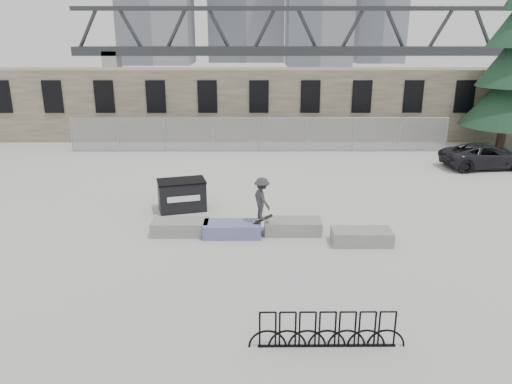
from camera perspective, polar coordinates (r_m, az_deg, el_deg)
ground at (r=17.68m, az=0.75°, el=-4.85°), size 120.00×120.00×0.00m
stone_wall at (r=32.85m, az=0.32°, el=10.01°), size 36.00×2.58×4.50m
chainlink_fence at (r=29.37m, az=0.37°, el=6.62°), size 22.06×0.06×2.02m
planter_far_left at (r=17.83m, az=-8.64°, el=-3.94°), size 2.00×0.90×0.49m
planter_center_left at (r=17.47m, az=-2.73°, el=-4.22°), size 2.00×0.90×0.49m
planter_center_right at (r=17.74m, az=4.22°, el=-3.89°), size 2.00×0.90×0.49m
planter_offset at (r=17.22m, az=11.98°, el=-4.96°), size 2.00×0.90×0.49m
dumpster at (r=20.05m, az=-8.47°, el=-0.33°), size 2.09×1.58×1.23m
bike_rack at (r=11.80m, az=8.15°, el=-15.34°), size 3.59×0.08×0.90m
spruce_tree at (r=33.12m, az=27.19°, el=12.40°), size 5.12×5.12×11.50m
truss_bridge at (r=72.06m, az=8.33°, el=15.77°), size 70.00×3.00×9.80m
suv at (r=28.56m, az=24.77°, el=3.77°), size 4.76×2.63×1.26m
skateboarder at (r=17.03m, az=0.68°, el=-0.78°), size 0.91×1.11×1.70m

